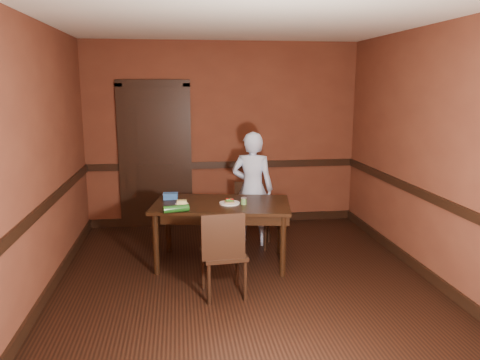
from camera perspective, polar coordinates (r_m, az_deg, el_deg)
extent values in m
cube|color=black|center=(5.12, 0.53, -12.38)|extent=(4.00, 4.50, 0.01)
cube|color=white|center=(4.72, 0.59, 19.12)|extent=(4.00, 4.50, 0.01)
cube|color=#5E2C1C|center=(6.96, -2.07, 5.53)|extent=(4.00, 0.02, 2.70)
cube|color=#5E2C1C|center=(2.58, 7.66, -4.92)|extent=(4.00, 0.02, 2.70)
cube|color=#5E2C1C|center=(4.88, -23.40, 2.02)|extent=(0.02, 4.50, 2.70)
cube|color=#5E2C1C|center=(5.40, 22.12, 2.95)|extent=(0.02, 4.50, 2.70)
cube|color=black|center=(7.00, -2.03, 1.85)|extent=(4.00, 0.03, 0.10)
cube|color=black|center=(4.96, -22.82, -3.10)|extent=(0.03, 4.50, 0.10)
cube|color=black|center=(5.47, 21.63, -1.72)|extent=(0.03, 4.50, 0.10)
cube|color=black|center=(7.19, -1.99, -4.76)|extent=(4.00, 0.03, 0.12)
cube|color=black|center=(5.23, -22.09, -12.06)|extent=(0.03, 4.50, 0.12)
cube|color=black|center=(5.71, 20.99, -9.96)|extent=(0.03, 4.50, 0.12)
cube|color=black|center=(6.93, -10.28, 2.63)|extent=(0.85, 0.04, 2.05)
cube|color=black|center=(6.99, -14.17, 2.53)|extent=(0.10, 0.06, 2.15)
cube|color=black|center=(6.95, -6.36, 2.76)|extent=(0.10, 0.06, 2.15)
cube|color=black|center=(6.87, -10.60, 11.54)|extent=(1.05, 0.06, 0.10)
cube|color=black|center=(5.52, -2.25, -6.51)|extent=(1.69, 1.13, 0.73)
imported|color=silver|center=(6.09, 1.52, -1.08)|extent=(0.63, 0.51, 1.49)
cylinder|color=white|center=(5.39, -1.29, -2.86)|extent=(0.24, 0.24, 0.01)
cube|color=#9F7A4D|center=(5.38, -1.29, -2.71)|extent=(0.11, 0.10, 0.02)
ellipsoid|color=#3E912B|center=(5.38, -1.29, -2.50)|extent=(0.10, 0.09, 0.02)
cylinder|color=red|center=(5.38, -1.55, -2.32)|extent=(0.04, 0.04, 0.01)
cylinder|color=red|center=(5.37, -0.99, -2.36)|extent=(0.04, 0.04, 0.01)
cylinder|color=#8AB561|center=(5.35, -1.55, -2.42)|extent=(0.03, 0.03, 0.01)
cylinder|color=#8AB561|center=(5.40, -1.08, -2.29)|extent=(0.03, 0.03, 0.01)
cylinder|color=#8AB561|center=(5.37, -1.29, -2.35)|extent=(0.03, 0.03, 0.01)
cylinder|color=#56863F|center=(5.35, 0.46, -2.63)|extent=(0.06, 0.06, 0.07)
cylinder|color=#BAB8B2|center=(5.34, 0.46, -2.22)|extent=(0.07, 0.07, 0.01)
cylinder|color=white|center=(5.40, -7.11, -2.91)|extent=(0.15, 0.15, 0.01)
cube|color=#EDD77A|center=(5.40, -7.11, -2.67)|extent=(0.11, 0.07, 0.04)
cube|color=#2F63B2|center=(5.66, -8.45, -1.99)|extent=(0.17, 0.12, 0.07)
cube|color=#2F63B2|center=(5.65, -8.46, -1.63)|extent=(0.18, 0.13, 0.01)
cylinder|color=#184B15|center=(5.07, -7.80, -3.50)|extent=(0.29, 0.14, 0.08)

